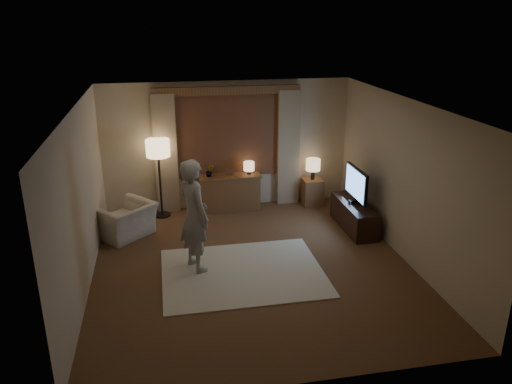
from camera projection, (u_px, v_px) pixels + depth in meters
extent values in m
cube|color=brown|center=(253.00, 267.00, 8.04)|extent=(5.00, 5.50, 0.02)
cube|color=silver|center=(252.00, 104.00, 7.14)|extent=(5.00, 5.50, 0.02)
cube|color=beige|center=(228.00, 145.00, 10.14)|extent=(5.00, 0.02, 2.60)
cube|color=beige|center=(302.00, 281.00, 5.04)|extent=(5.00, 0.02, 2.60)
cube|color=beige|center=(81.00, 201.00, 7.14)|extent=(0.02, 5.50, 2.60)
cube|color=beige|center=(405.00, 180.00, 8.04)|extent=(0.02, 5.50, 2.60)
cube|color=black|center=(228.00, 134.00, 10.02)|extent=(2.00, 0.01, 1.70)
cube|color=brown|center=(228.00, 134.00, 10.02)|extent=(2.08, 0.04, 1.78)
cube|color=tan|center=(166.00, 155.00, 9.85)|extent=(0.45, 0.12, 2.40)
cube|color=tan|center=(288.00, 148.00, 10.29)|extent=(0.45, 0.12, 2.40)
cube|color=brown|center=(227.00, 90.00, 9.67)|extent=(2.90, 0.14, 0.16)
cube|color=beige|center=(243.00, 272.00, 7.82)|extent=(2.50, 2.00, 0.02)
cube|color=brown|center=(230.00, 193.00, 10.22)|extent=(1.20, 0.40, 0.70)
cube|color=brown|center=(230.00, 172.00, 10.07)|extent=(0.16, 0.02, 0.20)
imported|color=#999999|center=(210.00, 171.00, 9.98)|extent=(0.17, 0.13, 0.30)
cylinder|color=black|center=(249.00, 173.00, 10.15)|extent=(0.08, 0.08, 0.12)
cylinder|color=#EDC38E|center=(249.00, 166.00, 10.10)|extent=(0.22, 0.22, 0.18)
cylinder|color=black|center=(162.00, 215.00, 10.01)|extent=(0.33, 0.33, 0.03)
cylinder|color=black|center=(160.00, 186.00, 9.81)|extent=(0.04, 0.04, 1.25)
cylinder|color=#EDC38E|center=(158.00, 148.00, 9.54)|extent=(0.46, 0.46, 0.33)
imported|color=beige|center=(125.00, 220.00, 9.01)|extent=(1.26, 1.25, 0.62)
cube|color=brown|center=(312.00, 192.00, 10.51)|extent=(0.40, 0.40, 0.56)
cylinder|color=black|center=(313.00, 175.00, 10.38)|extent=(0.08, 0.08, 0.20)
cylinder|color=#EDC38E|center=(313.00, 165.00, 10.30)|extent=(0.30, 0.30, 0.24)
cube|color=black|center=(354.00, 216.00, 9.36)|extent=(0.45, 1.40, 0.50)
cube|color=black|center=(355.00, 202.00, 9.27)|extent=(0.23, 0.10, 0.06)
cube|color=black|center=(356.00, 183.00, 9.14)|extent=(0.05, 0.94, 0.58)
cube|color=#5793EC|center=(355.00, 184.00, 9.14)|extent=(0.00, 0.88, 0.52)
imported|color=#9F9993|center=(194.00, 215.00, 7.65)|extent=(0.65, 0.77, 1.79)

